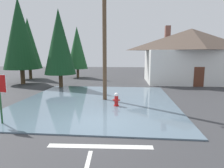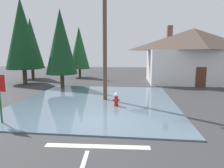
{
  "view_description": "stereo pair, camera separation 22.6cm",
  "coord_description": "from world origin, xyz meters",
  "px_view_note": "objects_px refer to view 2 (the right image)",
  "views": [
    {
      "loc": [
        1.44,
        -8.58,
        3.28
      ],
      "look_at": [
        0.31,
        3.63,
        1.36
      ],
      "focal_mm": 30.77,
      "sensor_mm": 36.0,
      "label": 1
    },
    {
      "loc": [
        1.66,
        -8.56,
        3.28
      ],
      "look_at": [
        0.31,
        3.63,
        1.36
      ],
      "focal_mm": 30.77,
      "sensor_mm": 36.0,
      "label": 2
    }
  ],
  "objects_px": {
    "pine_tree_tall_left": "(22,34)",
    "pine_tree_far_center": "(31,44)",
    "utility_pole": "(105,29)",
    "pine_tree_short_left": "(61,42)",
    "house": "(192,55)",
    "pine_tree_mid_left": "(79,48)",
    "fire_hydrant": "(116,100)"
  },
  "relations": [
    {
      "from": "pine_tree_tall_left",
      "to": "pine_tree_far_center",
      "type": "bearing_deg",
      "value": 107.79
    },
    {
      "from": "utility_pole",
      "to": "pine_tree_tall_left",
      "type": "height_order",
      "value": "utility_pole"
    },
    {
      "from": "pine_tree_short_left",
      "to": "pine_tree_tall_left",
      "type": "bearing_deg",
      "value": 158.55
    },
    {
      "from": "house",
      "to": "pine_tree_mid_left",
      "type": "xyz_separation_m",
      "value": [
        -14.12,
        3.26,
        0.93
      ]
    },
    {
      "from": "utility_pole",
      "to": "pine_tree_mid_left",
      "type": "bearing_deg",
      "value": 112.95
    },
    {
      "from": "pine_tree_tall_left",
      "to": "pine_tree_mid_left",
      "type": "height_order",
      "value": "pine_tree_tall_left"
    },
    {
      "from": "house",
      "to": "pine_tree_tall_left",
      "type": "bearing_deg",
      "value": -171.0
    },
    {
      "from": "utility_pole",
      "to": "pine_tree_mid_left",
      "type": "xyz_separation_m",
      "value": [
        -5.49,
        12.96,
        -0.83
      ]
    },
    {
      "from": "fire_hydrant",
      "to": "pine_tree_mid_left",
      "type": "height_order",
      "value": "pine_tree_mid_left"
    },
    {
      "from": "pine_tree_far_center",
      "to": "utility_pole",
      "type": "bearing_deg",
      "value": -43.95
    },
    {
      "from": "house",
      "to": "pine_tree_tall_left",
      "type": "xyz_separation_m",
      "value": [
        -18.64,
        -2.95,
        2.22
      ]
    },
    {
      "from": "fire_hydrant",
      "to": "pine_tree_far_center",
      "type": "distance_m",
      "value": 18.09
    },
    {
      "from": "pine_tree_tall_left",
      "to": "utility_pole",
      "type": "bearing_deg",
      "value": -33.98
    },
    {
      "from": "pine_tree_mid_left",
      "to": "pine_tree_short_left",
      "type": "xyz_separation_m",
      "value": [
        0.53,
        -8.2,
        0.3
      ]
    },
    {
      "from": "utility_pole",
      "to": "house",
      "type": "distance_m",
      "value": 13.1
    },
    {
      "from": "utility_pole",
      "to": "pine_tree_short_left",
      "type": "bearing_deg",
      "value": 136.14
    },
    {
      "from": "fire_hydrant",
      "to": "house",
      "type": "xyz_separation_m",
      "value": [
        7.69,
        11.35,
        2.73
      ]
    },
    {
      "from": "fire_hydrant",
      "to": "pine_tree_tall_left",
      "type": "height_order",
      "value": "pine_tree_tall_left"
    },
    {
      "from": "pine_tree_far_center",
      "to": "fire_hydrant",
      "type": "bearing_deg",
      "value": -45.7
    },
    {
      "from": "pine_tree_tall_left",
      "to": "fire_hydrant",
      "type": "bearing_deg",
      "value": -37.49
    },
    {
      "from": "fire_hydrant",
      "to": "pine_tree_far_center",
      "type": "bearing_deg",
      "value": 134.3
    },
    {
      "from": "fire_hydrant",
      "to": "utility_pole",
      "type": "height_order",
      "value": "utility_pole"
    },
    {
      "from": "fire_hydrant",
      "to": "pine_tree_far_center",
      "type": "relative_size",
      "value": 0.12
    },
    {
      "from": "fire_hydrant",
      "to": "utility_pole",
      "type": "distance_m",
      "value": 4.88
    },
    {
      "from": "fire_hydrant",
      "to": "pine_tree_short_left",
      "type": "height_order",
      "value": "pine_tree_short_left"
    },
    {
      "from": "pine_tree_tall_left",
      "to": "pine_tree_short_left",
      "type": "bearing_deg",
      "value": -21.45
    },
    {
      "from": "house",
      "to": "pine_tree_mid_left",
      "type": "bearing_deg",
      "value": 167.0
    },
    {
      "from": "pine_tree_mid_left",
      "to": "pine_tree_far_center",
      "type": "xyz_separation_m",
      "value": [
        -5.87,
        -2.01,
        0.52
      ]
    },
    {
      "from": "utility_pole",
      "to": "pine_tree_mid_left",
      "type": "relative_size",
      "value": 1.36
    },
    {
      "from": "utility_pole",
      "to": "pine_tree_short_left",
      "type": "relative_size",
      "value": 1.27
    },
    {
      "from": "pine_tree_short_left",
      "to": "house",
      "type": "bearing_deg",
      "value": 19.98
    },
    {
      "from": "house",
      "to": "pine_tree_tall_left",
      "type": "height_order",
      "value": "pine_tree_tall_left"
    }
  ]
}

